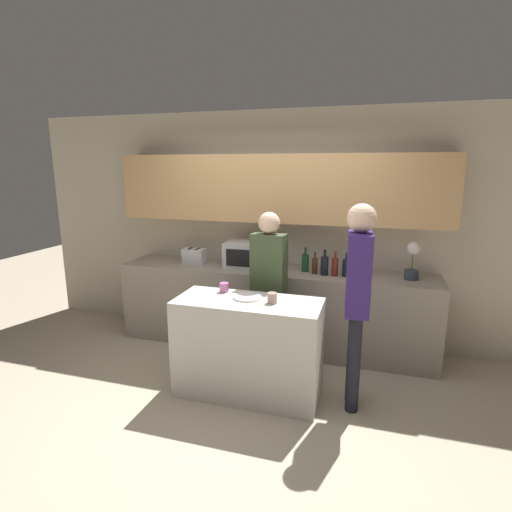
{
  "coord_description": "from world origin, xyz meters",
  "views": [
    {
      "loc": [
        1.07,
        -2.87,
        2.07
      ],
      "look_at": [
        0.04,
        0.58,
        1.26
      ],
      "focal_mm": 28.0,
      "sensor_mm": 36.0,
      "label": 1
    }
  ],
  "objects_px": {
    "microwave": "(249,255)",
    "potted_plant": "(412,261)",
    "bottle_3": "(335,266)",
    "bottle_5": "(357,267)",
    "bottle_0": "(305,262)",
    "person_left": "(269,278)",
    "bottle_4": "(346,267)",
    "plate_on_island": "(247,297)",
    "bottle_1": "(315,265)",
    "bottle_2": "(324,265)",
    "toaster": "(194,256)",
    "cup_0": "(272,298)",
    "person_center": "(358,289)",
    "cup_1": "(224,287)"
  },
  "relations": [
    {
      "from": "microwave",
      "to": "potted_plant",
      "type": "xyz_separation_m",
      "value": [
        1.76,
        0.0,
        0.05
      ]
    },
    {
      "from": "bottle_3",
      "to": "bottle_5",
      "type": "xyz_separation_m",
      "value": [
        0.22,
        0.06,
        -0.0
      ]
    },
    {
      "from": "bottle_0",
      "to": "person_left",
      "type": "distance_m",
      "value": 0.61
    },
    {
      "from": "bottle_3",
      "to": "bottle_4",
      "type": "xyz_separation_m",
      "value": [
        0.12,
        0.01,
        -0.01
      ]
    },
    {
      "from": "plate_on_island",
      "to": "bottle_1",
      "type": "bearing_deg",
      "value": 63.87
    },
    {
      "from": "potted_plant",
      "to": "microwave",
      "type": "bearing_deg",
      "value": -179.95
    },
    {
      "from": "bottle_0",
      "to": "plate_on_island",
      "type": "height_order",
      "value": "bottle_0"
    },
    {
      "from": "bottle_2",
      "to": "toaster",
      "type": "bearing_deg",
      "value": 177.01
    },
    {
      "from": "cup_0",
      "to": "person_center",
      "type": "bearing_deg",
      "value": 6.32
    },
    {
      "from": "person_center",
      "to": "bottle_1",
      "type": "bearing_deg",
      "value": 23.33
    },
    {
      "from": "bottle_3",
      "to": "person_center",
      "type": "bearing_deg",
      "value": -73.23
    },
    {
      "from": "microwave",
      "to": "potted_plant",
      "type": "bearing_deg",
      "value": 0.05
    },
    {
      "from": "person_left",
      "to": "bottle_3",
      "type": "bearing_deg",
      "value": -138.64
    },
    {
      "from": "potted_plant",
      "to": "person_left",
      "type": "distance_m",
      "value": 1.49
    },
    {
      "from": "bottle_2",
      "to": "bottle_4",
      "type": "bearing_deg",
      "value": 2.33
    },
    {
      "from": "bottle_5",
      "to": "cup_1",
      "type": "height_order",
      "value": "bottle_5"
    },
    {
      "from": "microwave",
      "to": "plate_on_island",
      "type": "xyz_separation_m",
      "value": [
        0.3,
        -1.01,
        -0.16
      ]
    },
    {
      "from": "bottle_0",
      "to": "bottle_2",
      "type": "bearing_deg",
      "value": -22.05
    },
    {
      "from": "microwave",
      "to": "cup_1",
      "type": "relative_size",
      "value": 5.96
    },
    {
      "from": "bottle_2",
      "to": "bottle_3",
      "type": "distance_m",
      "value": 0.11
    },
    {
      "from": "cup_0",
      "to": "cup_1",
      "type": "relative_size",
      "value": 1.06
    },
    {
      "from": "potted_plant",
      "to": "person_center",
      "type": "xyz_separation_m",
      "value": [
        -0.5,
        -1.0,
        -0.05
      ]
    },
    {
      "from": "microwave",
      "to": "plate_on_island",
      "type": "relative_size",
      "value": 2.0
    },
    {
      "from": "microwave",
      "to": "person_center",
      "type": "height_order",
      "value": "person_center"
    },
    {
      "from": "bottle_5",
      "to": "plate_on_island",
      "type": "xyz_separation_m",
      "value": [
        -0.91,
        -0.98,
        -0.11
      ]
    },
    {
      "from": "bottle_2",
      "to": "bottle_5",
      "type": "xyz_separation_m",
      "value": [
        0.33,
        0.05,
        -0.01
      ]
    },
    {
      "from": "plate_on_island",
      "to": "cup_1",
      "type": "distance_m",
      "value": 0.29
    },
    {
      "from": "bottle_4",
      "to": "cup_0",
      "type": "xyz_separation_m",
      "value": [
        -0.55,
        -1.01,
        -0.07
      ]
    },
    {
      "from": "bottle_1",
      "to": "person_center",
      "type": "relative_size",
      "value": 0.14
    },
    {
      "from": "plate_on_island",
      "to": "cup_0",
      "type": "bearing_deg",
      "value": -15.51
    },
    {
      "from": "cup_0",
      "to": "person_left",
      "type": "xyz_separation_m",
      "value": [
        -0.18,
        0.54,
        0.02
      ]
    },
    {
      "from": "bottle_4",
      "to": "cup_0",
      "type": "relative_size",
      "value": 2.78
    },
    {
      "from": "cup_0",
      "to": "person_center",
      "type": "xyz_separation_m",
      "value": [
        0.71,
        0.08,
        0.12
      ]
    },
    {
      "from": "toaster",
      "to": "bottle_4",
      "type": "distance_m",
      "value": 1.8
    },
    {
      "from": "cup_1",
      "to": "person_left",
      "type": "distance_m",
      "value": 0.5
    },
    {
      "from": "bottle_0",
      "to": "potted_plant",
      "type": "bearing_deg",
      "value": -0.45
    },
    {
      "from": "plate_on_island",
      "to": "bottle_3",
      "type": "bearing_deg",
      "value": 53.45
    },
    {
      "from": "bottle_0",
      "to": "person_center",
      "type": "distance_m",
      "value": 1.18
    },
    {
      "from": "microwave",
      "to": "cup_0",
      "type": "height_order",
      "value": "microwave"
    },
    {
      "from": "bottle_3",
      "to": "cup_0",
      "type": "relative_size",
      "value": 2.93
    },
    {
      "from": "microwave",
      "to": "plate_on_island",
      "type": "bearing_deg",
      "value": -73.2
    },
    {
      "from": "toaster",
      "to": "person_center",
      "type": "relative_size",
      "value": 0.15
    },
    {
      "from": "cup_1",
      "to": "person_left",
      "type": "height_order",
      "value": "person_left"
    },
    {
      "from": "bottle_0",
      "to": "bottle_5",
      "type": "relative_size",
      "value": 1.02
    },
    {
      "from": "bottle_4",
      "to": "cup_1",
      "type": "relative_size",
      "value": 2.94
    },
    {
      "from": "plate_on_island",
      "to": "potted_plant",
      "type": "bearing_deg",
      "value": 34.69
    },
    {
      "from": "bottle_1",
      "to": "bottle_5",
      "type": "xyz_separation_m",
      "value": [
        0.44,
        0.03,
        0.01
      ]
    },
    {
      "from": "person_center",
      "to": "microwave",
      "type": "bearing_deg",
      "value": 47.33
    },
    {
      "from": "bottle_1",
      "to": "bottle_4",
      "type": "distance_m",
      "value": 0.34
    },
    {
      "from": "person_center",
      "to": "cup_1",
      "type": "bearing_deg",
      "value": 80.91
    }
  ]
}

